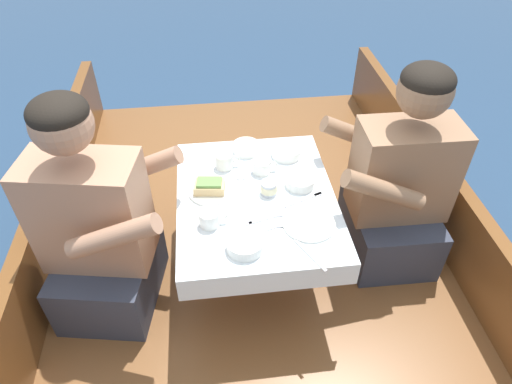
# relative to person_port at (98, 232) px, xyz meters

# --- Properties ---
(ground_plane) EXTENTS (60.00, 60.00, 0.00)m
(ground_plane) POSITION_rel_person_port_xyz_m (0.61, 0.02, -0.74)
(ground_plane) COLOR navy
(boat_deck) EXTENTS (1.88, 3.12, 0.35)m
(boat_deck) POSITION_rel_person_port_xyz_m (0.61, 0.02, -0.56)
(boat_deck) COLOR brown
(boat_deck) RESTS_ON ground_plane
(gunwale_port) EXTENTS (0.06, 3.12, 0.36)m
(gunwale_port) POSITION_rel_person_port_xyz_m (-0.30, 0.02, -0.21)
(gunwale_port) COLOR brown
(gunwale_port) RESTS_ON boat_deck
(gunwale_starboard) EXTENTS (0.06, 3.12, 0.36)m
(gunwale_starboard) POSITION_rel_person_port_xyz_m (1.52, 0.02, -0.21)
(gunwale_starboard) COLOR brown
(gunwale_starboard) RESTS_ON boat_deck
(cockpit_table) EXTENTS (0.62, 0.78, 0.44)m
(cockpit_table) POSITION_rel_person_port_xyz_m (0.61, 0.08, 0.00)
(cockpit_table) COLOR #B2B2B7
(cockpit_table) RESTS_ON boat_deck
(person_port) EXTENTS (0.57, 0.52, 0.96)m
(person_port) POSITION_rel_person_port_xyz_m (0.00, 0.00, 0.00)
(person_port) COLOR #333847
(person_port) RESTS_ON boat_deck
(person_starboard) EXTENTS (0.53, 0.45, 0.94)m
(person_starboard) POSITION_rel_person_port_xyz_m (1.22, 0.12, -0.01)
(person_starboard) COLOR #333847
(person_starboard) RESTS_ON boat_deck
(plate_sandwich) EXTENTS (0.17, 0.17, 0.01)m
(plate_sandwich) POSITION_rel_person_port_xyz_m (0.43, 0.12, 0.06)
(plate_sandwich) COLOR silver
(plate_sandwich) RESTS_ON cockpit_table
(plate_bread) EXTENTS (0.20, 0.20, 0.01)m
(plate_bread) POSITION_rel_person_port_xyz_m (0.79, -0.10, 0.06)
(plate_bread) COLOR silver
(plate_bread) RESTS_ON cockpit_table
(sandwich) EXTENTS (0.13, 0.09, 0.05)m
(sandwich) POSITION_rel_person_port_xyz_m (0.43, 0.12, 0.08)
(sandwich) COLOR #E0BC7F
(sandwich) RESTS_ON plate_sandwich
(bowl_port_near) EXTENTS (0.12, 0.12, 0.04)m
(bowl_port_near) POSITION_rel_person_port_xyz_m (0.80, 0.12, 0.07)
(bowl_port_near) COLOR silver
(bowl_port_near) RESTS_ON cockpit_table
(bowl_starboard_near) EXTENTS (0.13, 0.13, 0.04)m
(bowl_starboard_near) POSITION_rel_person_port_xyz_m (0.77, 0.33, 0.07)
(bowl_starboard_near) COLOR silver
(bowl_starboard_near) RESTS_ON cockpit_table
(bowl_center_far) EXTENTS (0.13, 0.13, 0.04)m
(bowl_center_far) POSITION_rel_person_port_xyz_m (0.54, -0.19, 0.07)
(bowl_center_far) COLOR silver
(bowl_center_far) RESTS_ON cockpit_table
(bowl_port_far) EXTENTS (0.12, 0.12, 0.04)m
(bowl_port_far) POSITION_rel_person_port_xyz_m (0.60, 0.38, 0.07)
(bowl_port_far) COLOR silver
(bowl_port_far) RESTS_ON cockpit_table
(coffee_cup_port) EXTENTS (0.11, 0.08, 0.06)m
(coffee_cup_port) POSITION_rel_person_port_xyz_m (0.65, 0.23, 0.08)
(coffee_cup_port) COLOR silver
(coffee_cup_port) RESTS_ON cockpit_table
(coffee_cup_starboard) EXTENTS (0.10, 0.08, 0.07)m
(coffee_cup_starboard) POSITION_rel_person_port_xyz_m (0.50, 0.28, 0.09)
(coffee_cup_starboard) COLOR silver
(coffee_cup_starboard) RESTS_ON cockpit_table
(coffee_cup_center) EXTENTS (0.10, 0.08, 0.06)m
(coffee_cup_center) POSITION_rel_person_port_xyz_m (0.42, -0.06, 0.08)
(coffee_cup_center) COLOR silver
(coffee_cup_center) RESTS_ON cockpit_table
(tin_can) EXTENTS (0.07, 0.07, 0.05)m
(tin_can) POSITION_rel_person_port_xyz_m (0.66, 0.09, 0.08)
(tin_can) COLOR silver
(tin_can) RESTS_ON cockpit_table
(utensil_spoon_port) EXTENTS (0.05, 0.17, 0.01)m
(utensil_spoon_port) POSITION_rel_person_port_xyz_m (0.55, 0.15, 0.06)
(utensil_spoon_port) COLOR silver
(utensil_spoon_port) RESTS_ON cockpit_table
(utensil_knife_port) EXTENTS (0.04, 0.17, 0.00)m
(utensil_knife_port) POSITION_rel_person_port_xyz_m (0.57, -0.05, 0.05)
(utensil_knife_port) COLOR silver
(utensil_knife_port) RESTS_ON cockpit_table
(utensil_knife_starboard) EXTENTS (0.09, 0.16, 0.00)m
(utensil_knife_starboard) POSITION_rel_person_port_xyz_m (0.76, -0.25, 0.05)
(utensil_knife_starboard) COLOR silver
(utensil_knife_starboard) RESTS_ON cockpit_table
(utensil_spoon_starboard) EXTENTS (0.17, 0.06, 0.01)m
(utensil_spoon_starboard) POSITION_rel_person_port_xyz_m (0.64, -0.05, 0.06)
(utensil_spoon_starboard) COLOR silver
(utensil_spoon_starboard) RESTS_ON cockpit_table
(utensil_spoon_center) EXTENTS (0.17, 0.06, 0.01)m
(utensil_spoon_center) POSITION_rel_person_port_xyz_m (0.64, -0.11, 0.06)
(utensil_spoon_center) COLOR silver
(utensil_spoon_center) RESTS_ON cockpit_table
(utensil_fork_port) EXTENTS (0.17, 0.08, 0.00)m
(utensil_fork_port) POSITION_rel_person_port_xyz_m (0.81, 0.04, 0.05)
(utensil_fork_port) COLOR silver
(utensil_fork_port) RESTS_ON cockpit_table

